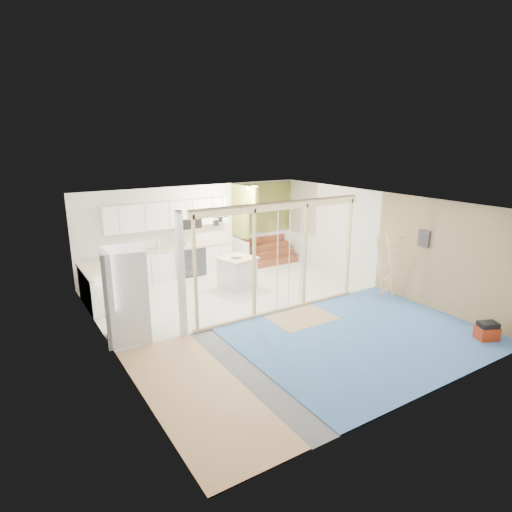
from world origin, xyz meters
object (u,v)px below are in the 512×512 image
fridge (126,295)px  toolbox (487,331)px  ladder (387,266)px  island (237,273)px

fridge → toolbox: 7.25m
toolbox → ladder: ladder is taller
toolbox → fridge: bearing=171.6°
fridge → island: fridge is taller
island → ladder: (2.76, -2.68, 0.43)m
island → ladder: 3.87m
fridge → island: 3.75m
island → ladder: ladder is taller
fridge → island: (3.38, 1.53, -0.52)m
island → ladder: size_ratio=0.63×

